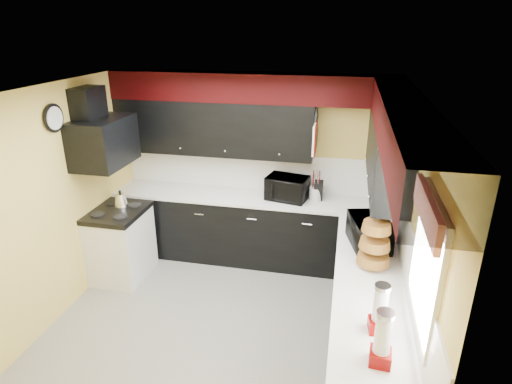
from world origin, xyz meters
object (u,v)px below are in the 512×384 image
knife_block (318,191)px  kettle (121,200)px  microwave (370,232)px  utensil_crock (316,194)px  toaster_oven (287,188)px

knife_block → kettle: (-2.41, -0.66, -0.06)m
microwave → utensil_crock: (-0.63, 1.09, -0.06)m
utensil_crock → kettle: (-2.38, -0.64, -0.03)m
microwave → knife_block: microwave is taller
knife_block → microwave: bearing=-62.2°
microwave → kettle: size_ratio=3.09×
toaster_oven → microwave: size_ratio=0.96×
knife_block → kettle: size_ratio=1.41×
utensil_crock → toaster_oven: bearing=-174.4°
toaster_oven → knife_block: (0.40, 0.06, -0.03)m
toaster_oven → utensil_crock: size_ratio=3.00×
microwave → kettle: bearing=67.8°
toaster_oven → utensil_crock: 0.37m
microwave → utensil_crock: microwave is taller
toaster_oven → microwave: (1.00, -1.05, -0.00)m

